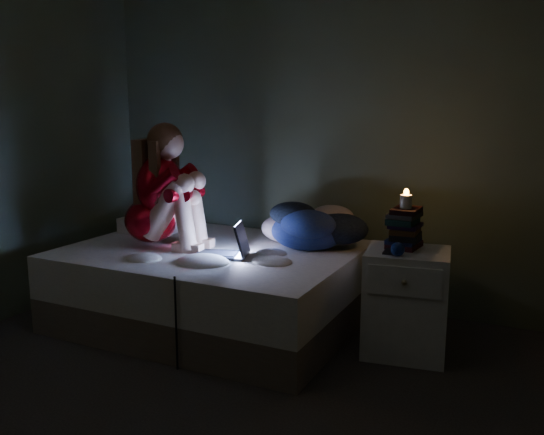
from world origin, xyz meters
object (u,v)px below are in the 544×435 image
Objects in this scene: bed at (213,285)px; candle at (406,201)px; laptop at (220,239)px; phone at (389,251)px; woman at (150,185)px; nightstand at (406,302)px.

bed is 1.45m from candle.
candle reaches higher than laptop.
laptop is 2.37× the size of phone.
candle is at bearing 5.45° from bed.
laptop is at bearing -44.08° from bed.
woman is (-0.42, -0.12, 0.69)m from bed.
woman is at bearing 177.41° from nightstand.
nightstand is (1.15, 0.24, -0.32)m from laptop.
phone reaches higher than bed.
candle is (1.29, 0.12, 0.67)m from bed.
bed is 1.33m from nightstand.
laptop is 4.15× the size of candle.
bed is 0.82m from woman.
bed is 2.24× the size of woman.
phone is at bearing -150.32° from nightstand.
phone is (1.06, 0.16, 0.00)m from laptop.
phone is (1.65, 0.11, -0.31)m from woman.
nightstand reaches higher than bed.
woman is 10.69× the size of candle.
woman reaches higher than bed.
laptop is (0.17, -0.17, 0.38)m from bed.
candle is at bearing 2.05° from woman.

